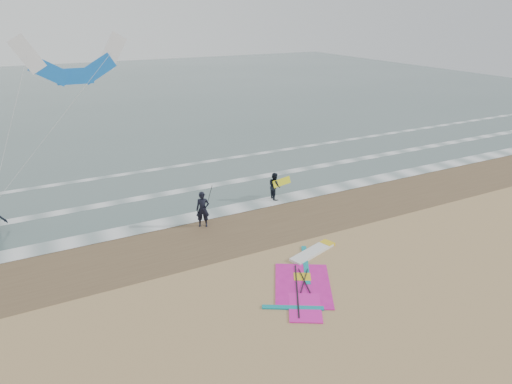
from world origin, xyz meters
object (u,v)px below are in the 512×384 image
person_walking (275,186)px  surf_kite (73,65)px  windsurf_rig (307,275)px  person_standing (203,209)px

person_walking → surf_kite: surf_kite is taller
windsurf_rig → surf_kite: (-6.07, 14.23, 7.13)m
windsurf_rig → person_standing: person_standing is taller
windsurf_rig → person_walking: (2.83, 7.58, 0.75)m
person_standing → person_walking: size_ratio=1.15×
windsurf_rig → surf_kite: 17.03m
person_walking → windsurf_rig: bearing=164.6°
person_standing → surf_kite: (-4.08, 8.04, 6.26)m
windsurf_rig → person_standing: size_ratio=2.89×
windsurf_rig → person_standing: 6.56m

